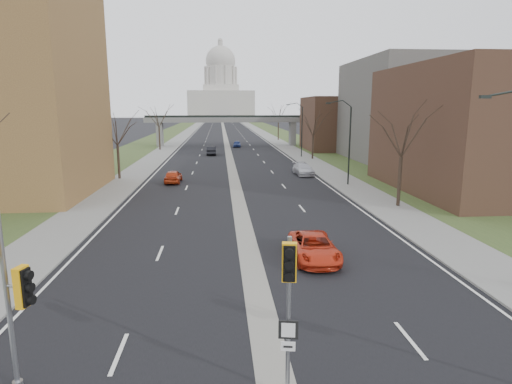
{
  "coord_description": "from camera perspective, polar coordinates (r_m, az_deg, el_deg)",
  "views": [
    {
      "loc": [
        -1.55,
        -11.21,
        8.04
      ],
      "look_at": [
        0.33,
        10.98,
        3.63
      ],
      "focal_mm": 30.0,
      "sensor_mm": 36.0,
      "label": 1
    }
  ],
  "objects": [
    {
      "name": "ground",
      "position": [
        13.88,
        2.71,
        -24.21
      ],
      "size": [
        700.0,
        700.0,
        0.0
      ],
      "primitive_type": "plane",
      "color": "black",
      "rests_on": "ground"
    },
    {
      "name": "road_surface",
      "position": [
        161.42,
        -4.33,
        8.31
      ],
      "size": [
        20.0,
        600.0,
        0.01
      ],
      "primitive_type": "cube",
      "color": "black",
      "rests_on": "ground"
    },
    {
      "name": "median_strip",
      "position": [
        161.42,
        -4.33,
        8.31
      ],
      "size": [
        1.2,
        600.0,
        0.02
      ],
      "primitive_type": "cube",
      "color": "gray",
      "rests_on": "ground"
    },
    {
      "name": "sidewalk_right",
      "position": [
        161.98,
        -0.03,
        8.37
      ],
      "size": [
        4.0,
        600.0,
        0.12
      ],
      "primitive_type": "cube",
      "color": "gray",
      "rests_on": "ground"
    },
    {
      "name": "sidewalk_left",
      "position": [
        161.75,
        -8.63,
        8.25
      ],
      "size": [
        4.0,
        600.0,
        0.12
      ],
      "primitive_type": "cube",
      "color": "gray",
      "rests_on": "ground"
    },
    {
      "name": "grass_verge_right",
      "position": [
        162.59,
        2.1,
        8.37
      ],
      "size": [
        8.0,
        600.0,
        0.1
      ],
      "primitive_type": "cube",
      "color": "#293E1D",
      "rests_on": "ground"
    },
    {
      "name": "grass_verge_left",
      "position": [
        162.24,
        -10.76,
        8.18
      ],
      "size": [
        8.0,
        600.0,
        0.1
      ],
      "primitive_type": "cube",
      "color": "#293E1D",
      "rests_on": "ground"
    },
    {
      "name": "commercial_block_near",
      "position": [
        46.84,
        28.48,
        7.36
      ],
      "size": [
        16.0,
        20.0,
        12.0
      ],
      "primitive_type": "cube",
      "color": "#4B2E23",
      "rests_on": "ground"
    },
    {
      "name": "commercial_block_mid",
      "position": [
        69.78,
        20.55,
        10.06
      ],
      "size": [
        18.0,
        22.0,
        15.0
      ],
      "primitive_type": "cube",
      "color": "#605D58",
      "rests_on": "ground"
    },
    {
      "name": "commercial_block_far",
      "position": [
        84.61,
        11.47,
        8.92
      ],
      "size": [
        14.0,
        14.0,
        10.0
      ],
      "primitive_type": "cube",
      "color": "#4B2E23",
      "rests_on": "ground"
    },
    {
      "name": "pedestrian_bridge",
      "position": [
        91.28,
        -3.91,
        9.17
      ],
      "size": [
        34.0,
        3.0,
        6.45
      ],
      "color": "slate",
      "rests_on": "ground"
    },
    {
      "name": "capitol",
      "position": [
        331.38,
        -4.69,
        12.99
      ],
      "size": [
        48.0,
        42.0,
        55.75
      ],
      "color": "#BBB8AB",
      "rests_on": "ground"
    },
    {
      "name": "streetlight_mid",
      "position": [
        45.01,
        11.5,
        9.59
      ],
      "size": [
        2.61,
        0.2,
        8.7
      ],
      "color": "black",
      "rests_on": "sidewalk_right"
    },
    {
      "name": "streetlight_far",
      "position": [
        70.35,
        5.52,
        10.26
      ],
      "size": [
        2.61,
        0.2,
        8.7
      ],
      "color": "black",
      "rests_on": "sidewalk_right"
    },
    {
      "name": "tree_left_b",
      "position": [
        50.56,
        -18.14,
        8.59
      ],
      "size": [
        6.75,
        6.75,
        8.81
      ],
      "color": "#382B21",
      "rests_on": "sidewalk_left"
    },
    {
      "name": "tree_left_c",
      "position": [
        84.0,
        -12.88,
        10.24
      ],
      "size": [
        7.65,
        7.65,
        9.99
      ],
      "color": "#382B21",
      "rests_on": "sidewalk_left"
    },
    {
      "name": "tree_right_a",
      "position": [
        36.28,
        19.02,
        8.38
      ],
      "size": [
        7.2,
        7.2,
        9.4
      ],
      "color": "#382B21",
      "rests_on": "sidewalk_right"
    },
    {
      "name": "tree_right_b",
      "position": [
        67.83,
        7.65,
        9.22
      ],
      "size": [
        6.3,
        6.3,
        8.22
      ],
      "color": "#382B21",
      "rests_on": "sidewalk_right"
    },
    {
      "name": "tree_right_c",
      "position": [
        107.21,
        3.01,
        10.65
      ],
      "size": [
        7.65,
        7.65,
        9.99
      ],
      "color": "#382B21",
      "rests_on": "sidewalk_right"
    },
    {
      "name": "signal_pole_left",
      "position": [
        13.67,
        -30.41,
        -9.89
      ],
      "size": [
        1.14,
        0.89,
        5.32
      ],
      "rotation": [
        0.0,
        0.0,
        -0.27
      ],
      "color": "gray",
      "rests_on": "ground"
    },
    {
      "name": "signal_pole_median",
      "position": [
        11.62,
        4.4,
        -13.06
      ],
      "size": [
        0.56,
        0.78,
        4.7
      ],
      "rotation": [
        0.0,
        0.0,
        -0.17
      ],
      "color": "gray",
      "rests_on": "ground"
    },
    {
      "name": "car_left_near",
      "position": [
        47.31,
        -10.98,
        2.06
      ],
      "size": [
        1.74,
        4.14,
        1.4
      ],
      "primitive_type": "imported",
      "rotation": [
        0.0,
        0.0,
        3.12
      ],
      "color": "#B43514",
      "rests_on": "ground"
    },
    {
      "name": "car_left_far",
      "position": [
        74.58,
        -5.97,
        5.52
      ],
      "size": [
        1.58,
        4.51,
        1.49
      ],
      "primitive_type": "imported",
      "rotation": [
        0.0,
        0.0,
        3.14
      ],
      "color": "black",
      "rests_on": "ground"
    },
    {
      "name": "car_right_near",
      "position": [
        23.35,
        7.73,
        -7.28
      ],
      "size": [
        2.32,
        4.93,
        1.36
      ],
      "primitive_type": "imported",
      "rotation": [
        0.0,
        0.0,
        -0.01
      ],
      "color": "red",
      "rests_on": "ground"
    },
    {
      "name": "car_right_mid",
      "position": [
        52.24,
        6.3,
        3.04
      ],
      "size": [
        2.24,
        4.88,
        1.38
      ],
      "primitive_type": "imported",
      "rotation": [
        0.0,
        0.0,
        0.06
      ],
      "color": "#BBBCC3",
      "rests_on": "ground"
    },
    {
      "name": "car_right_far",
      "position": [
        89.16,
        -2.56,
        6.43
      ],
      "size": [
        1.76,
        3.88,
        1.29
      ],
      "primitive_type": "imported",
      "rotation": [
        0.0,
        0.0,
        -0.06
      ],
      "color": "navy",
      "rests_on": "ground"
    }
  ]
}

